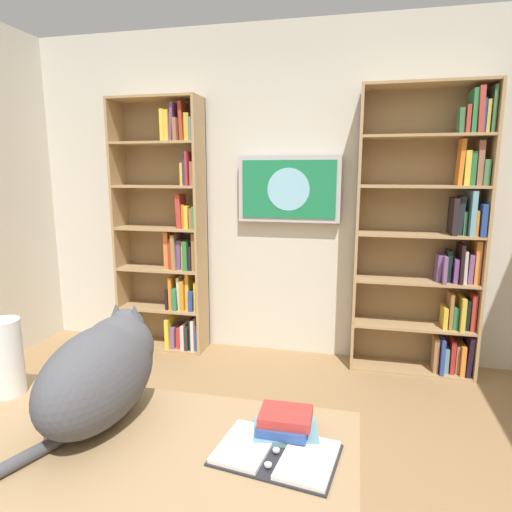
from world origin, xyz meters
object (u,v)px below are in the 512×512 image
(bookshelf_right, at_px, (171,236))
(paper_towel_roll, at_px, (6,357))
(cat, at_px, (104,368))
(open_binder, at_px, (276,453))
(desk_book_stack, at_px, (285,425))
(bookshelf_left, at_px, (435,238))
(desk, at_px, (125,486))
(wall_mounted_tv, at_px, (289,189))

(bookshelf_right, xyz_separation_m, paper_towel_roll, (-0.39, 2.28, -0.10))
(bookshelf_right, distance_m, cat, 2.47)
(cat, xyz_separation_m, paper_towel_roll, (0.41, -0.05, -0.03))
(open_binder, xyz_separation_m, desk_book_stack, (-0.01, -0.10, 0.03))
(desk_book_stack, bearing_deg, cat, 1.95)
(bookshelf_left, xyz_separation_m, desk, (1.20, 2.47, -0.41))
(paper_towel_roll, bearing_deg, cat, 172.73)
(wall_mounted_tv, bearing_deg, desk_book_stack, 98.70)
(bookshelf_right, relative_size, desk_book_stack, 10.20)
(bookshelf_left, distance_m, paper_towel_roll, 2.88)
(cat, bearing_deg, paper_towel_roll, -7.27)
(bookshelf_right, bearing_deg, cat, 108.89)
(cat, distance_m, desk_book_stack, 0.59)
(desk, relative_size, open_binder, 3.68)
(bookshelf_right, bearing_deg, paper_towel_roll, 99.58)
(desk_book_stack, bearing_deg, paper_towel_roll, -1.93)
(paper_towel_roll, bearing_deg, bookshelf_right, -80.42)
(wall_mounted_tv, distance_m, open_binder, 2.60)
(wall_mounted_tv, relative_size, open_binder, 2.31)
(bookshelf_right, height_order, paper_towel_roll, bookshelf_right)
(bookshelf_left, bearing_deg, paper_towel_roll, 52.60)
(bookshelf_left, xyz_separation_m, wall_mounted_tv, (1.13, -0.08, 0.35))
(open_binder, distance_m, paper_towel_roll, 1.00)
(wall_mounted_tv, bearing_deg, bookshelf_left, 175.69)
(bookshelf_left, relative_size, wall_mounted_tv, 2.61)
(wall_mounted_tv, bearing_deg, cat, 85.14)
(bookshelf_right, height_order, cat, bookshelf_right)
(bookshelf_left, bearing_deg, wall_mounted_tv, -4.31)
(open_binder, bearing_deg, desk_book_stack, -95.05)
(wall_mounted_tv, bearing_deg, paper_towel_roll, 75.32)
(bookshelf_left, relative_size, paper_towel_roll, 7.97)
(open_binder, bearing_deg, paper_towel_roll, -7.77)
(desk, bearing_deg, wall_mounted_tv, -91.72)
(bookshelf_left, bearing_deg, desk, 64.05)
(bookshelf_right, distance_m, wall_mounted_tv, 1.09)
(desk, distance_m, desk_book_stack, 0.50)
(wall_mounted_tv, bearing_deg, bookshelf_right, 4.87)
(bookshelf_left, height_order, wall_mounted_tv, bookshelf_left)
(desk, xyz_separation_m, paper_towel_roll, (0.54, -0.19, 0.26))
(cat, relative_size, open_binder, 1.79)
(cat, distance_m, open_binder, 0.59)
(open_binder, relative_size, desk_book_stack, 1.71)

